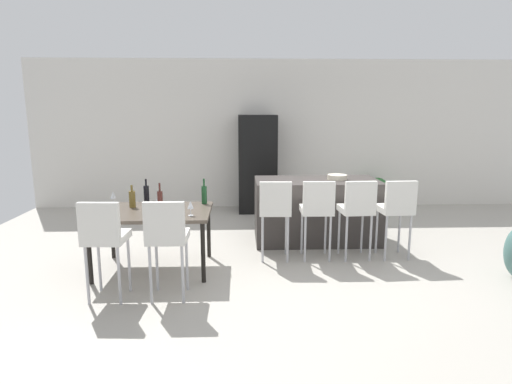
{
  "coord_description": "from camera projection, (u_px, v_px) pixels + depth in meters",
  "views": [
    {
      "loc": [
        -0.89,
        -5.29,
        1.91
      ],
      "look_at": [
        -0.68,
        0.22,
        0.85
      ],
      "focal_mm": 29.61,
      "sensor_mm": 36.0,
      "label": 1
    }
  ],
  "objects": [
    {
      "name": "bar_chair_right",
      "position": [
        357.0,
        207.0,
        5.42
      ],
      "size": [
        0.43,
        0.43,
        1.05
      ],
      "color": "silver",
      "rests_on": "ground_plane"
    },
    {
      "name": "bar_chair_far",
      "position": [
        397.0,
        207.0,
        5.44
      ],
      "size": [
        0.42,
        0.42,
        1.05
      ],
      "color": "silver",
      "rests_on": "ground_plane"
    },
    {
      "name": "kitchen_island",
      "position": [
        316.0,
        210.0,
        6.27
      ],
      "size": [
        1.8,
        0.89,
        0.92
      ],
      "primitive_type": "cube",
      "color": "#383330",
      "rests_on": "ground_plane"
    },
    {
      "name": "bar_chair_middle",
      "position": [
        317.0,
        207.0,
        5.4
      ],
      "size": [
        0.41,
        0.41,
        1.05
      ],
      "color": "silver",
      "rests_on": "ground_plane"
    },
    {
      "name": "wine_glass_near",
      "position": [
        190.0,
        205.0,
        4.78
      ],
      "size": [
        0.07,
        0.07,
        0.17
      ],
      "color": "silver",
      "rests_on": "dining_table"
    },
    {
      "name": "wine_glass_right",
      "position": [
        113.0,
        195.0,
        5.33
      ],
      "size": [
        0.07,
        0.07,
        0.17
      ],
      "color": "silver",
      "rests_on": "dining_table"
    },
    {
      "name": "potted_plant",
      "position": [
        377.0,
        191.0,
        8.26
      ],
      "size": [
        0.43,
        0.43,
        0.63
      ],
      "color": "beige",
      "rests_on": "ground_plane"
    },
    {
      "name": "refrigerator",
      "position": [
        257.0,
        164.0,
        8.08
      ],
      "size": [
        0.72,
        0.68,
        1.84
      ],
      "primitive_type": "cube",
      "color": "black",
      "rests_on": "ground_plane"
    },
    {
      "name": "fruit_bowl",
      "position": [
        337.0,
        177.0,
        6.21
      ],
      "size": [
        0.29,
        0.29,
        0.07
      ],
      "primitive_type": "cylinder",
      "color": "beige",
      "rests_on": "kitchen_island"
    },
    {
      "name": "wine_bottle_left",
      "position": [
        146.0,
        194.0,
        5.41
      ],
      "size": [
        0.07,
        0.07,
        0.32
      ],
      "color": "black",
      "rests_on": "dining_table"
    },
    {
      "name": "bar_chair_left",
      "position": [
        275.0,
        208.0,
        5.38
      ],
      "size": [
        0.42,
        0.42,
        1.05
      ],
      "color": "silver",
      "rests_on": "ground_plane"
    },
    {
      "name": "back_wall",
      "position": [
        285.0,
        134.0,
        8.43
      ],
      "size": [
        10.0,
        0.12,
        2.9
      ],
      "primitive_type": "cube",
      "color": "silver",
      "rests_on": "ground_plane"
    },
    {
      "name": "wine_bottle_inner",
      "position": [
        132.0,
        199.0,
        5.2
      ],
      "size": [
        0.08,
        0.08,
        0.28
      ],
      "color": "brown",
      "rests_on": "dining_table"
    },
    {
      "name": "wine_bottle_far",
      "position": [
        160.0,
        201.0,
        4.91
      ],
      "size": [
        0.06,
        0.06,
        0.35
      ],
      "color": "#471E19",
      "rests_on": "dining_table"
    },
    {
      "name": "wine_glass_middle",
      "position": [
        158.0,
        199.0,
        5.1
      ],
      "size": [
        0.07,
        0.07,
        0.17
      ],
      "color": "silver",
      "rests_on": "dining_table"
    },
    {
      "name": "ground_plane",
      "position": [
        308.0,
        258.0,
        5.59
      ],
      "size": [
        10.0,
        10.0,
        0.0
      ],
      "primitive_type": "plane",
      "color": "#ADA89E"
    },
    {
      "name": "dining_chair_near",
      "position": [
        104.0,
        235.0,
        4.21
      ],
      "size": [
        0.42,
        0.42,
        1.05
      ],
      "color": "silver",
      "rests_on": "ground_plane"
    },
    {
      "name": "wine_bottle_end",
      "position": [
        204.0,
        194.0,
        5.39
      ],
      "size": [
        0.07,
        0.07,
        0.33
      ],
      "color": "#194723",
      "rests_on": "dining_table"
    },
    {
      "name": "dining_chair_far",
      "position": [
        167.0,
        234.0,
        4.23
      ],
      "size": [
        0.4,
        0.4,
        1.05
      ],
      "color": "silver",
      "rests_on": "ground_plane"
    },
    {
      "name": "dining_table",
      "position": [
        153.0,
        216.0,
        5.06
      ],
      "size": [
        1.38,
        0.98,
        0.74
      ],
      "color": "#4C4238",
      "rests_on": "ground_plane"
    }
  ]
}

